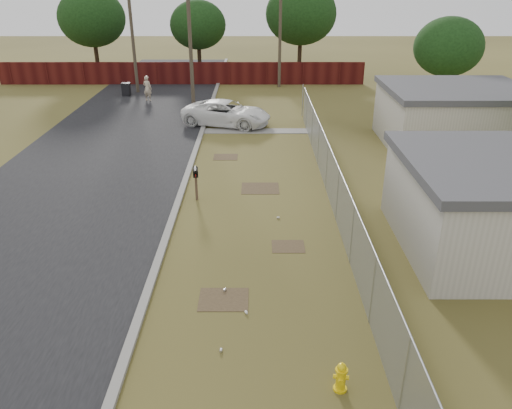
{
  "coord_description": "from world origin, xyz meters",
  "views": [
    {
      "loc": [
        0.1,
        -16.62,
        8.36
      ],
      "look_at": [
        0.12,
        -1.0,
        1.1
      ],
      "focal_mm": 35.0,
      "sensor_mm": 36.0,
      "label": 1
    }
  ],
  "objects_px": {
    "pedestrian": "(147,88)",
    "mailbox": "(196,175)",
    "pickup_truck": "(227,113)",
    "trash_bin": "(126,89)",
    "fire_hydrant": "(341,377)"
  },
  "relations": [
    {
      "from": "pedestrian",
      "to": "mailbox",
      "type": "bearing_deg",
      "value": 127.9
    },
    {
      "from": "mailbox",
      "to": "pickup_truck",
      "type": "distance_m",
      "value": 11.02
    },
    {
      "from": "trash_bin",
      "to": "mailbox",
      "type": "bearing_deg",
      "value": -68.93
    },
    {
      "from": "mailbox",
      "to": "fire_hydrant",
      "type": "bearing_deg",
      "value": -67.38
    },
    {
      "from": "fire_hydrant",
      "to": "mailbox",
      "type": "xyz_separation_m",
      "value": [
        -4.25,
        10.2,
        0.72
      ]
    },
    {
      "from": "pedestrian",
      "to": "trash_bin",
      "type": "relative_size",
      "value": 1.87
    },
    {
      "from": "pedestrian",
      "to": "trash_bin",
      "type": "xyz_separation_m",
      "value": [
        -1.95,
        1.66,
        -0.4
      ]
    },
    {
      "from": "fire_hydrant",
      "to": "trash_bin",
      "type": "bearing_deg",
      "value": 111.62
    },
    {
      "from": "fire_hydrant",
      "to": "mailbox",
      "type": "height_order",
      "value": "mailbox"
    },
    {
      "from": "trash_bin",
      "to": "pickup_truck",
      "type": "bearing_deg",
      "value": -45.01
    },
    {
      "from": "pickup_truck",
      "to": "pedestrian",
      "type": "height_order",
      "value": "pedestrian"
    },
    {
      "from": "fire_hydrant",
      "to": "pedestrian",
      "type": "height_order",
      "value": "pedestrian"
    },
    {
      "from": "pickup_truck",
      "to": "fire_hydrant",
      "type": "bearing_deg",
      "value": -153.28
    },
    {
      "from": "fire_hydrant",
      "to": "mailbox",
      "type": "relative_size",
      "value": 0.56
    },
    {
      "from": "fire_hydrant",
      "to": "trash_bin",
      "type": "relative_size",
      "value": 0.8
    }
  ]
}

